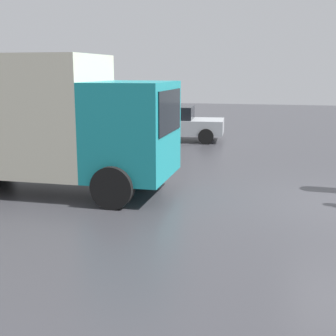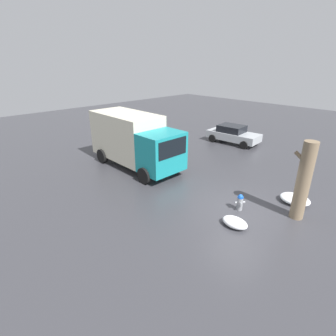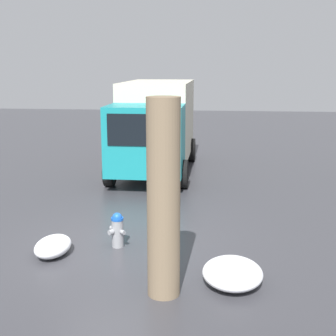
{
  "view_description": "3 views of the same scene",
  "coord_description": "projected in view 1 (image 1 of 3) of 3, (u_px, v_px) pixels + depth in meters",
  "views": [
    {
      "loc": [
        1.69,
        10.12,
        2.82
      ],
      "look_at": [
        3.96,
        0.53,
        0.75
      ],
      "focal_mm": 50.0,
      "sensor_mm": 36.0,
      "label": 1
    },
    {
      "loc": [
        -4.96,
        9.18,
        6.1
      ],
      "look_at": [
        3.77,
        0.71,
        1.07
      ],
      "focal_mm": 28.0,
      "sensor_mm": 36.0,
      "label": 2
    },
    {
      "loc": [
        -9.17,
        -2.02,
        3.79
      ],
      "look_at": [
        3.29,
        -0.73,
        1.0
      ],
      "focal_mm": 50.0,
      "sensor_mm": 36.0,
      "label": 3
    }
  ],
  "objects": [
    {
      "name": "parked_car",
      "position": [
        173.0,
        123.0,
        19.04
      ],
      "size": [
        4.11,
        2.21,
        1.39
      ],
      "rotation": [
        0.0,
        0.0,
        1.65
      ],
      "color": "#ADB2B7",
      "rests_on": "ground_plane"
    },
    {
      "name": "pedestrian",
      "position": [
        108.0,
        148.0,
        11.41
      ],
      "size": [
        0.38,
        0.38,
        1.76
      ],
      "rotation": [
        0.0,
        0.0,
        0.5
      ],
      "color": "#23232D",
      "rests_on": "ground_plane"
    },
    {
      "name": "delivery_truck",
      "position": [
        34.0,
        118.0,
        11.02
      ],
      "size": [
        6.37,
        2.64,
        3.17
      ],
      "rotation": [
        0.0,
        0.0,
        1.57
      ],
      "color": "teal",
      "rests_on": "ground_plane"
    }
  ]
}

